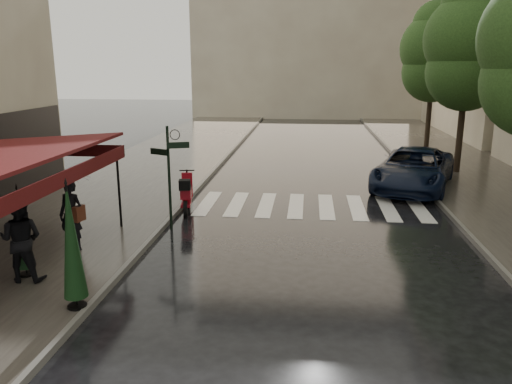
% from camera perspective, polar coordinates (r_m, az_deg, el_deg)
% --- Properties ---
extents(ground, '(120.00, 120.00, 0.00)m').
position_cam_1_polar(ground, '(12.21, -7.92, -8.88)').
color(ground, black).
rests_on(ground, ground).
extents(sidewalk_near, '(6.00, 60.00, 0.12)m').
position_cam_1_polar(sidewalk_near, '(24.48, -11.50, 2.88)').
color(sidewalk_near, '#38332D').
rests_on(sidewalk_near, ground).
extents(sidewalk_far, '(5.50, 60.00, 0.12)m').
position_cam_1_polar(sidewalk_far, '(24.51, 23.57, 1.98)').
color(sidewalk_far, '#38332D').
rests_on(sidewalk_far, ground).
extents(curb_near, '(0.12, 60.00, 0.16)m').
position_cam_1_polar(curb_near, '(23.74, -4.45, 2.82)').
color(curb_near, '#595651').
rests_on(curb_near, ground).
extents(curb_far, '(0.12, 60.00, 0.16)m').
position_cam_1_polar(curb_far, '(23.81, 17.14, 2.25)').
color(curb_far, '#595651').
rests_on(curb_far, ground).
extents(crosswalk, '(7.85, 3.20, 0.01)m').
position_cam_1_polar(crosswalk, '(17.53, 6.32, -1.59)').
color(crosswalk, silver).
rests_on(crosswalk, ground).
extents(signpost, '(1.17, 0.29, 3.10)m').
position_cam_1_polar(signpost, '(14.74, -9.90, 2.55)').
color(signpost, black).
rests_on(signpost, ground).
extents(backdrop_building, '(22.00, 6.00, 20.00)m').
position_cam_1_polar(backdrop_building, '(49.15, 6.63, 20.29)').
color(backdrop_building, tan).
rests_on(backdrop_building, ground).
extents(tree_mid, '(3.80, 3.80, 8.34)m').
position_cam_1_polar(tree_mid, '(23.84, 23.15, 15.15)').
color(tree_mid, black).
rests_on(tree_mid, sidewalk_far).
extents(tree_far, '(3.80, 3.80, 8.16)m').
position_cam_1_polar(tree_far, '(30.66, 19.68, 14.75)').
color(tree_far, black).
rests_on(tree_far, sidewalk_far).
extents(pedestrian_with_umbrella, '(1.31, 1.33, 2.55)m').
position_cam_1_polar(pedestrian_with_umbrella, '(13.43, -20.65, 0.62)').
color(pedestrian_with_umbrella, black).
rests_on(pedestrian_with_umbrella, sidewalk_near).
extents(pedestrian_terrace, '(0.99, 0.80, 1.92)m').
position_cam_1_polar(pedestrian_terrace, '(12.11, -25.26, -4.90)').
color(pedestrian_terrace, black).
rests_on(pedestrian_terrace, sidewalk_near).
extents(scooter, '(0.71, 1.94, 1.29)m').
position_cam_1_polar(scooter, '(16.77, -7.96, -0.28)').
color(scooter, black).
rests_on(scooter, ground).
extents(parked_car, '(4.39, 6.30, 1.60)m').
position_cam_1_polar(parked_car, '(20.72, 17.57, 2.54)').
color(parked_car, black).
rests_on(parked_car, ground).
extents(parasol_front, '(0.46, 0.46, 2.58)m').
position_cam_1_polar(parasol_front, '(10.22, -20.36, -5.27)').
color(parasol_front, black).
rests_on(parasol_front, sidewalk_near).
extents(parasol_back, '(0.39, 0.39, 2.09)m').
position_cam_1_polar(parasol_back, '(12.31, -25.24, -3.79)').
color(parasol_back, black).
rests_on(parasol_back, sidewalk_near).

